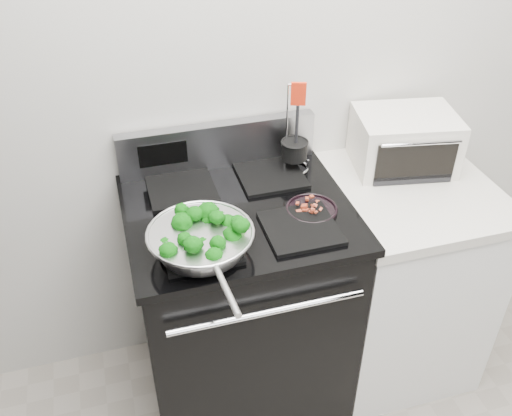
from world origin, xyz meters
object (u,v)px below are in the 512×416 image
object	(u,v)px
skillet	(201,240)
toaster_oven	(404,141)
gas_range	(240,303)
bacon_plate	(312,207)
utensil_holder	(294,154)

from	to	relation	value
skillet	toaster_oven	world-z (taller)	toaster_oven
gas_range	bacon_plate	world-z (taller)	gas_range
gas_range	bacon_plate	xyz separation A→B (m)	(0.24, -0.08, 0.48)
skillet	bacon_plate	xyz separation A→B (m)	(0.41, 0.12, -0.04)
bacon_plate	utensil_holder	world-z (taller)	utensil_holder
toaster_oven	skillet	bearing A→B (deg)	-148.28
utensil_holder	bacon_plate	bearing A→B (deg)	-77.90
skillet	utensil_holder	bearing A→B (deg)	37.50
gas_range	bacon_plate	bearing A→B (deg)	-19.01
bacon_plate	gas_range	bearing A→B (deg)	160.99
toaster_oven	utensil_holder	bearing A→B (deg)	-175.37
skillet	toaster_oven	bearing A→B (deg)	17.61
gas_range	utensil_holder	xyz separation A→B (m)	(0.27, 0.19, 0.53)
skillet	utensil_holder	world-z (taller)	utensil_holder
bacon_plate	utensil_holder	xyz separation A→B (m)	(0.03, 0.28, 0.05)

